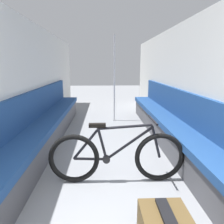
# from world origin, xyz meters

# --- Properties ---
(wall_left) EXTENTS (0.10, 9.37, 2.18)m
(wall_left) POSITION_xyz_m (-1.39, 3.09, 1.09)
(wall_left) COLOR silver
(wall_left) RESTS_ON ground
(wall_right) EXTENTS (0.10, 9.37, 2.18)m
(wall_right) POSITION_xyz_m (1.39, 3.09, 1.09)
(wall_right) COLOR silver
(wall_right) RESTS_ON ground
(bench_seat_row_left) EXTENTS (0.46, 5.41, 0.99)m
(bench_seat_row_left) POSITION_xyz_m (-1.13, 3.14, 0.32)
(bench_seat_row_left) COLOR #4C4C51
(bench_seat_row_left) RESTS_ON ground
(bench_seat_row_right) EXTENTS (0.46, 5.41, 0.99)m
(bench_seat_row_right) POSITION_xyz_m (1.13, 3.14, 0.32)
(bench_seat_row_right) COLOR #4C4C51
(bench_seat_row_right) RESTS_ON ground
(bicycle) EXTENTS (1.67, 0.46, 0.80)m
(bicycle) POSITION_xyz_m (0.07, 1.86, 0.33)
(bicycle) COLOR black
(bicycle) RESTS_ON ground
(grab_pole_near) EXTENTS (0.08, 0.08, 2.16)m
(grab_pole_near) POSITION_xyz_m (0.20, 4.92, 1.05)
(grab_pole_near) COLOR gray
(grab_pole_near) RESTS_ON ground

